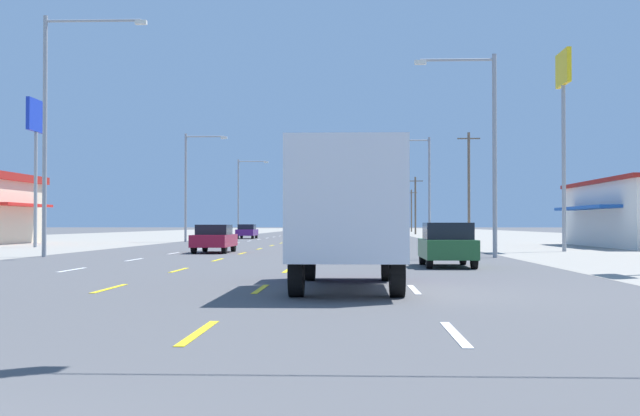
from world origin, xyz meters
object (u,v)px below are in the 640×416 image
at_px(streetlight_left_row_0, 55,117).
at_px(streetlight_right_row_2, 402,195).
at_px(pole_sign_left_row_1, 36,131).
at_px(streetlight_right_row_0, 486,140).
at_px(sedan_far_left_midfar, 247,231).
at_px(streetlight_left_row_1, 190,179).
at_px(streetlight_left_row_2, 241,192).
at_px(box_truck_inner_right_nearest, 347,209).
at_px(suv_far_right_far, 382,228).
at_px(sedan_inner_left_mid, 214,238).
at_px(suv_inner_right_farther, 351,227).
at_px(pole_sign_right_row_1, 563,96).
at_px(hatchback_far_right_near, 447,244).
at_px(streetlight_right_row_1, 424,180).

distance_m(streetlight_left_row_0, streetlight_right_row_2, 65.47).
xyz_separation_m(pole_sign_left_row_1, streetlight_right_row_0, (26.36, -15.22, -2.26)).
height_order(streetlight_left_row_0, streetlight_right_row_2, streetlight_left_row_0).
height_order(sedan_far_left_midfar, streetlight_left_row_1, streetlight_left_row_1).
distance_m(streetlight_right_row_0, streetlight_left_row_2, 65.47).
relative_size(streetlight_left_row_0, streetlight_right_row_2, 1.26).
bearing_deg(sedan_far_left_midfar, streetlight_left_row_0, -93.35).
bearing_deg(streetlight_left_row_0, box_truck_inner_right_nearest, -52.71).
bearing_deg(streetlight_right_row_0, suv_far_right_far, 93.29).
bearing_deg(suv_far_right_far, streetlight_left_row_0, -108.09).
xyz_separation_m(sedan_inner_left_mid, streetlight_left_row_1, (-6.44, 25.51, 4.47)).
bearing_deg(pole_sign_left_row_1, suv_inner_right_farther, 75.11).
bearing_deg(pole_sign_right_row_1, streetlight_right_row_2, 95.79).
relative_size(hatchback_far_right_near, streetlight_left_row_2, 0.42).
height_order(sedan_far_left_midfar, streetlight_right_row_1, streetlight_right_row_1).
relative_size(suv_inner_right_farther, streetlight_right_row_1, 0.56).
height_order(box_truck_inner_right_nearest, streetlight_left_row_0, streetlight_left_row_0).
xyz_separation_m(sedan_far_left_midfar, streetlight_right_row_1, (16.66, -15.15, 4.33)).
bearing_deg(streetlight_left_row_2, box_truck_inner_right_nearest, -80.42).
xyz_separation_m(streetlight_right_row_0, streetlight_right_row_1, (-0.10, 31.24, -0.14)).
relative_size(pole_sign_right_row_1, streetlight_right_row_2, 1.25).
distance_m(pole_sign_left_row_1, streetlight_left_row_2, 47.79).
xyz_separation_m(suv_inner_right_farther, streetlight_right_row_0, (6.28, -90.74, 4.21)).
relative_size(suv_far_right_far, streetlight_right_row_0, 0.54).
relative_size(sedan_far_left_midfar, pole_sign_left_row_1, 0.47).
bearing_deg(streetlight_right_row_2, streetlight_right_row_1, -90.21).
bearing_deg(streetlight_left_row_0, sedan_far_left_midfar, 86.65).
bearing_deg(sedan_far_left_midfar, sedan_inner_left_mid, -84.93).
distance_m(hatchback_far_right_near, streetlight_right_row_1, 39.42).
xyz_separation_m(streetlight_left_row_1, streetlight_right_row_1, (19.49, -0.00, -0.13)).
xyz_separation_m(pole_sign_right_row_1, streetlight_right_row_1, (-5.61, 22.95, -3.35)).
height_order(sedan_inner_left_mid, pole_sign_left_row_1, pole_sign_left_row_1).
bearing_deg(box_truck_inner_right_nearest, suv_inner_right_farther, 90.12).
bearing_deg(suv_far_right_far, pole_sign_left_row_1, -123.48).
height_order(suv_far_right_far, suv_inner_right_farther, same).
bearing_deg(streetlight_right_row_2, pole_sign_right_row_1, -84.21).
height_order(pole_sign_right_row_1, streetlight_left_row_1, pole_sign_right_row_1).
distance_m(pole_sign_left_row_1, streetlight_left_row_1, 17.54).
relative_size(hatchback_far_right_near, sedan_far_left_midfar, 0.87).
bearing_deg(streetlight_right_row_2, box_truck_inner_right_nearest, -94.33).
height_order(pole_sign_left_row_1, streetlight_right_row_0, pole_sign_left_row_1).
relative_size(pole_sign_left_row_1, streetlight_right_row_1, 1.10).
distance_m(box_truck_inner_right_nearest, streetlight_right_row_2, 80.40).
relative_size(sedan_far_left_midfar, streetlight_left_row_0, 0.41).
height_order(sedan_inner_left_mid, streetlight_right_row_0, streetlight_right_row_0).
relative_size(sedan_far_left_midfar, suv_far_right_far, 0.92).
distance_m(streetlight_left_row_1, streetlight_right_row_2, 36.88).
xyz_separation_m(box_truck_inner_right_nearest, suv_inner_right_farther, (-0.23, 108.36, -0.81)).
relative_size(suv_far_right_far, streetlight_right_row_1, 0.56).
bearing_deg(sedan_far_left_midfar, streetlight_right_row_2, 43.81).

